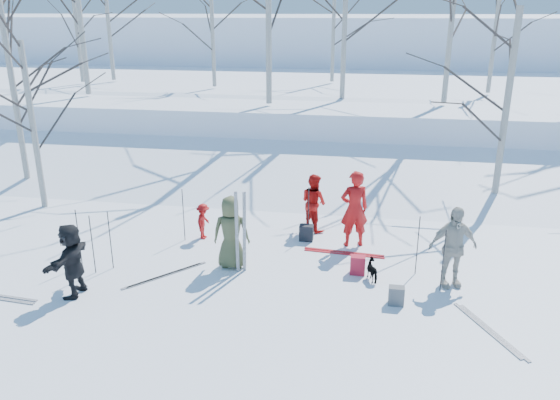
% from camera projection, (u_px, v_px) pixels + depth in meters
% --- Properties ---
extents(ground, '(120.00, 120.00, 0.00)m').
position_uv_depth(ground, '(268.00, 280.00, 11.62)').
color(ground, white).
rests_on(ground, ground).
extents(snow_ramp, '(70.00, 9.49, 4.12)m').
position_uv_depth(snow_ramp, '(307.00, 179.00, 18.08)').
color(snow_ramp, white).
rests_on(snow_ramp, ground).
extents(snow_plateau, '(70.00, 18.00, 2.20)m').
position_uv_depth(snow_plateau, '(332.00, 104.00, 27.11)').
color(snow_plateau, white).
rests_on(snow_plateau, ground).
extents(far_hill, '(90.00, 30.00, 6.00)m').
position_uv_depth(far_hill, '(351.00, 53.00, 46.33)').
color(far_hill, white).
rests_on(far_hill, ground).
extents(skier_olive_center, '(0.86, 0.62, 1.65)m').
position_uv_depth(skier_olive_center, '(231.00, 232.00, 11.99)').
color(skier_olive_center, '#454B2D').
rests_on(skier_olive_center, ground).
extents(skier_red_north, '(0.80, 0.65, 1.89)m').
position_uv_depth(skier_red_north, '(354.00, 209.00, 13.05)').
color(skier_red_north, '#AD1010').
rests_on(skier_red_north, ground).
extents(skier_redor_behind, '(0.93, 0.91, 1.51)m').
position_uv_depth(skier_redor_behind, '(314.00, 202.00, 14.06)').
color(skier_redor_behind, '#B5110D').
rests_on(skier_redor_behind, ground).
extents(skier_red_seated, '(0.37, 0.60, 0.91)m').
position_uv_depth(skier_red_seated, '(203.00, 221.00, 13.62)').
color(skier_red_seated, '#AD1010').
rests_on(skier_red_seated, ground).
extents(skier_cream_east, '(1.10, 0.69, 1.74)m').
position_uv_depth(skier_cream_east, '(453.00, 247.00, 11.14)').
color(skier_cream_east, beige).
rests_on(skier_cream_east, ground).
extents(skier_grey_west, '(0.47, 1.42, 1.52)m').
position_uv_depth(skier_grey_west, '(72.00, 260.00, 10.81)').
color(skier_grey_west, black).
rests_on(skier_grey_west, ground).
extents(dog, '(0.44, 0.58, 0.44)m').
position_uv_depth(dog, '(374.00, 270.00, 11.57)').
color(dog, black).
rests_on(dog, ground).
extents(upright_ski_left, '(0.10, 0.17, 1.90)m').
position_uv_depth(upright_ski_left, '(237.00, 233.00, 11.64)').
color(upright_ski_left, silver).
rests_on(upright_ski_left, ground).
extents(upright_ski_right, '(0.15, 0.23, 1.89)m').
position_uv_depth(upright_ski_right, '(244.00, 232.00, 11.66)').
color(upright_ski_right, silver).
rests_on(upright_ski_right, ground).
extents(ski_pair_a, '(1.72, 2.06, 0.02)m').
position_uv_depth(ski_pair_a, '(489.00, 330.00, 9.79)').
color(ski_pair_a, silver).
rests_on(ski_pair_a, ground).
extents(ski_pair_b, '(2.08, 2.10, 0.02)m').
position_uv_depth(ski_pair_b, '(165.00, 275.00, 11.82)').
color(ski_pair_b, silver).
rests_on(ski_pair_b, ground).
extents(ski_pair_c, '(0.51, 1.93, 0.02)m').
position_uv_depth(ski_pair_c, '(344.00, 253.00, 12.91)').
color(ski_pair_c, '#AE181E').
rests_on(ski_pair_c, ground).
extents(ski_pole_a, '(0.02, 0.02, 1.34)m').
position_uv_depth(ski_pole_a, '(443.00, 261.00, 10.98)').
color(ski_pole_a, black).
rests_on(ski_pole_a, ground).
extents(ski_pole_b, '(0.02, 0.02, 1.34)m').
position_uv_depth(ski_pole_b, '(184.00, 215.00, 13.43)').
color(ski_pole_b, black).
rests_on(ski_pole_b, ground).
extents(ski_pole_c, '(0.02, 0.02, 1.34)m').
position_uv_depth(ski_pole_c, '(92.00, 245.00, 11.74)').
color(ski_pole_c, black).
rests_on(ski_pole_c, ground).
extents(ski_pole_d, '(0.02, 0.02, 1.34)m').
position_uv_depth(ski_pole_d, '(110.00, 240.00, 11.96)').
color(ski_pole_d, black).
rests_on(ski_pole_d, ground).
extents(ski_pole_e, '(0.02, 0.02, 1.34)m').
position_uv_depth(ski_pole_e, '(309.00, 213.00, 13.60)').
color(ski_pole_e, black).
rests_on(ski_pole_e, ground).
extents(ski_pole_f, '(0.02, 0.02, 1.34)m').
position_uv_depth(ski_pole_f, '(418.00, 246.00, 11.69)').
color(ski_pole_f, black).
rests_on(ski_pole_f, ground).
extents(ski_pole_g, '(0.02, 0.02, 1.34)m').
position_uv_depth(ski_pole_g, '(79.00, 238.00, 12.07)').
color(ski_pole_g, black).
rests_on(ski_pole_g, ground).
extents(backpack_red, '(0.32, 0.22, 0.42)m').
position_uv_depth(backpack_red, '(358.00, 265.00, 11.84)').
color(backpack_red, '#AD1A2D').
rests_on(backpack_red, ground).
extents(backpack_grey, '(0.30, 0.20, 0.38)m').
position_uv_depth(backpack_grey, '(396.00, 296.00, 10.61)').
color(backpack_grey, '#505256').
rests_on(backpack_grey, ground).
extents(backpack_dark, '(0.34, 0.24, 0.40)m').
position_uv_depth(backpack_dark, '(306.00, 233.00, 13.58)').
color(backpack_dark, black).
rests_on(backpack_dark, ground).
extents(birch_plateau_a, '(3.88, 3.88, 4.69)m').
position_uv_depth(birch_plateau_a, '(495.00, 34.00, 21.86)').
color(birch_plateau_a, silver).
rests_on(birch_plateau_a, snow_plateau).
extents(birch_plateau_b, '(3.91, 3.91, 4.72)m').
position_uv_depth(birch_plateau_b, '(333.00, 30.00, 25.42)').
color(birch_plateau_b, silver).
rests_on(birch_plateau_b, snow_plateau).
extents(birch_plateau_c, '(3.68, 3.68, 4.40)m').
position_uv_depth(birch_plateau_c, '(213.00, 35.00, 23.75)').
color(birch_plateau_c, silver).
rests_on(birch_plateau_c, snow_plateau).
extents(birch_plateau_d, '(4.81, 4.81, 6.01)m').
position_uv_depth(birch_plateau_d, '(345.00, 17.00, 20.27)').
color(birch_plateau_d, silver).
rests_on(birch_plateau_d, snow_plateau).
extents(birch_plateau_f, '(4.58, 4.58, 5.68)m').
position_uv_depth(birch_plateau_f, '(108.00, 19.00, 25.87)').
color(birch_plateau_f, silver).
rests_on(birch_plateau_f, snow_plateau).
extents(birch_plateau_g, '(5.39, 5.39, 6.84)m').
position_uv_depth(birch_plateau_g, '(268.00, 5.00, 18.94)').
color(birch_plateau_g, silver).
rests_on(birch_plateau_g, snow_plateau).
extents(birch_plateau_i, '(4.91, 4.91, 6.16)m').
position_uv_depth(birch_plateau_i, '(452.00, 15.00, 19.12)').
color(birch_plateau_i, silver).
rests_on(birch_plateau_i, snow_plateau).
extents(birch_plateau_j, '(3.61, 3.61, 4.31)m').
position_uv_depth(birch_plateau_j, '(77.00, 35.00, 25.32)').
color(birch_plateau_j, silver).
rests_on(birch_plateau_j, snow_plateau).
extents(birch_edge_a, '(3.89, 3.89, 4.70)m').
position_uv_depth(birch_edge_a, '(33.00, 127.00, 15.22)').
color(birch_edge_a, silver).
rests_on(birch_edge_a, ground).
extents(birch_edge_d, '(4.63, 4.63, 5.76)m').
position_uv_depth(birch_edge_d, '(15.00, 98.00, 16.82)').
color(birch_edge_d, silver).
rests_on(birch_edge_d, ground).
extents(birch_edge_e, '(4.49, 4.49, 5.56)m').
position_uv_depth(birch_edge_e, '(506.00, 112.00, 15.03)').
color(birch_edge_e, silver).
rests_on(birch_edge_e, ground).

